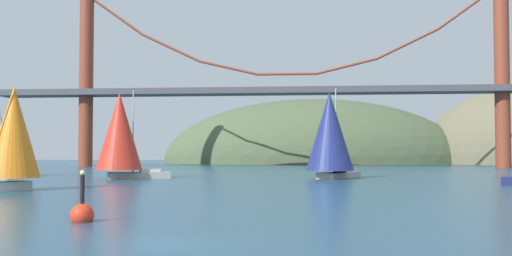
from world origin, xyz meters
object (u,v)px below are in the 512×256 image
(sailboat_navy_sail, at_px, (330,133))
(sailboat_scarlet_sail, at_px, (120,133))
(channel_buoy, at_px, (82,214))
(sailboat_orange_sail, at_px, (12,135))

(sailboat_navy_sail, height_order, sailboat_scarlet_sail, sailboat_navy_sail)
(sailboat_scarlet_sail, bearing_deg, channel_buoy, -73.81)
(sailboat_navy_sail, bearing_deg, sailboat_scarlet_sail, -173.08)
(channel_buoy, bearing_deg, sailboat_scarlet_sail, 106.19)
(sailboat_scarlet_sail, xyz_separation_m, sailboat_orange_sail, (-2.52, -20.05, -0.75))
(sailboat_scarlet_sail, relative_size, channel_buoy, 3.93)
(sailboat_navy_sail, distance_m, sailboat_orange_sail, 35.30)
(sailboat_navy_sail, height_order, channel_buoy, sailboat_navy_sail)
(sailboat_navy_sail, xyz_separation_m, sailboat_scarlet_sail, (-24.24, -2.94, -0.01))
(sailboat_navy_sail, height_order, sailboat_orange_sail, sailboat_navy_sail)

